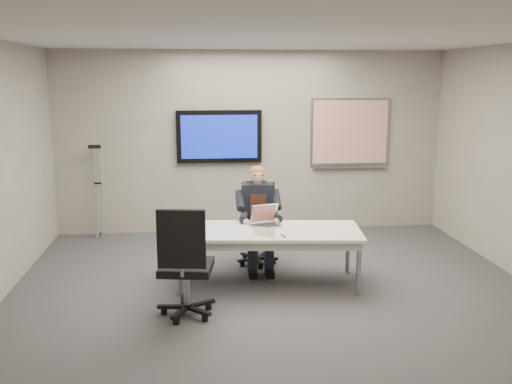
{
  "coord_description": "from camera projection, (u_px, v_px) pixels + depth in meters",
  "views": [
    {
      "loc": [
        -0.84,
        -5.76,
        2.41
      ],
      "look_at": [
        -0.17,
        0.66,
        1.09
      ],
      "focal_mm": 40.0,
      "sensor_mm": 36.0,
      "label": 1
    }
  ],
  "objects": [
    {
      "name": "whiteboard",
      "position": [
        350.0,
        133.0,
        8.93
      ],
      "size": [
        1.25,
        0.08,
        1.1
      ],
      "color": "gray",
      "rests_on": "wall_back"
    },
    {
      "name": "office_chair_near",
      "position": [
        186.0,
        283.0,
        5.74
      ],
      "size": [
        0.63,
        0.63,
        1.17
      ],
      "rotation": [
        0.0,
        0.0,
        2.99
      ],
      "color": "black",
      "rests_on": "ground"
    },
    {
      "name": "crutch",
      "position": [
        98.0,
        190.0,
        8.55
      ],
      "size": [
        0.26,
        0.52,
        1.49
      ],
      "primitive_type": null,
      "rotation": [
        -0.15,
        0.0,
        0.14
      ],
      "color": "#A5A8AD",
      "rests_on": "ground"
    },
    {
      "name": "wall_back",
      "position": [
        251.0,
        142.0,
        8.83
      ],
      "size": [
        6.0,
        0.02,
        2.8
      ],
      "primitive_type": "cube",
      "color": "gray",
      "rests_on": "ground"
    },
    {
      "name": "seated_person",
      "position": [
        259.0,
        229.0,
        7.16
      ],
      "size": [
        0.42,
        0.71,
        1.3
      ],
      "rotation": [
        0.0,
        0.0,
        -0.06
      ],
      "color": "#1C202F",
      "rests_on": "office_chair_far"
    },
    {
      "name": "laptop",
      "position": [
        265.0,
        220.0,
        6.79
      ],
      "size": [
        0.4,
        0.41,
        0.24
      ],
      "rotation": [
        0.0,
        0.0,
        0.3
      ],
      "color": "#B0B0B2",
      "rests_on": "conference_table"
    },
    {
      "name": "conference_table",
      "position": [
        268.0,
        236.0,
        6.63
      ],
      "size": [
        2.21,
        1.11,
        0.66
      ],
      "rotation": [
        0.0,
        0.0,
        -0.1
      ],
      "color": "white",
      "rests_on": "ground"
    },
    {
      "name": "name_tent",
      "position": [
        264.0,
        231.0,
        6.36
      ],
      "size": [
        0.24,
        0.16,
        0.1
      ],
      "primitive_type": null,
      "rotation": [
        0.0,
        0.0,
        -0.43
      ],
      "color": "white",
      "rests_on": "conference_table"
    },
    {
      "name": "floor",
      "position": [
        278.0,
        302.0,
        6.18
      ],
      "size": [
        6.0,
        6.0,
        0.02
      ],
      "primitive_type": "cube",
      "color": "#39393B",
      "rests_on": "ground"
    },
    {
      "name": "pen",
      "position": [
        283.0,
        236.0,
        6.34
      ],
      "size": [
        0.05,
        0.15,
        0.01
      ],
      "primitive_type": "cylinder",
      "rotation": [
        0.0,
        1.57,
        1.8
      ],
      "color": "black",
      "rests_on": "conference_table"
    },
    {
      "name": "office_chair_far",
      "position": [
        257.0,
        238.0,
        7.44
      ],
      "size": [
        0.59,
        0.59,
        1.05
      ],
      "rotation": [
        0.0,
        0.0,
        -0.21
      ],
      "color": "black",
      "rests_on": "ground"
    },
    {
      "name": "tv_display",
      "position": [
        219.0,
        137.0,
        8.7
      ],
      "size": [
        1.3,
        0.09,
        0.8
      ],
      "color": "black",
      "rests_on": "wall_back"
    },
    {
      "name": "wall_front",
      "position": [
        361.0,
        272.0,
        2.98
      ],
      "size": [
        6.0,
        0.02,
        2.8
      ],
      "primitive_type": "cube",
      "color": "gray",
      "rests_on": "ground"
    },
    {
      "name": "ceiling",
      "position": [
        280.0,
        35.0,
        5.62
      ],
      "size": [
        6.0,
        6.0,
        0.02
      ],
      "primitive_type": "cube",
      "color": "silver",
      "rests_on": "wall_back"
    }
  ]
}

